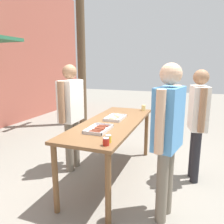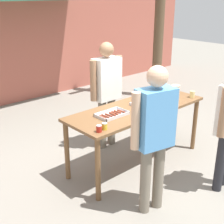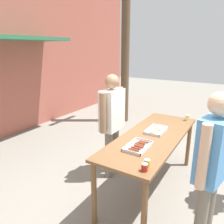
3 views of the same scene
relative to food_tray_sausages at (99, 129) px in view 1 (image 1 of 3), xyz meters
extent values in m
plane|color=gray|center=(0.50, -0.01, -0.94)|extent=(24.00, 24.00, 0.00)
cube|color=brown|center=(0.50, -0.01, -0.03)|extent=(2.24, 0.81, 0.04)
cylinder|color=brown|center=(-0.55, -0.35, -0.50)|extent=(0.07, 0.07, 0.89)
cylinder|color=brown|center=(1.56, -0.35, -0.50)|extent=(0.07, 0.07, 0.89)
cylinder|color=brown|center=(-0.55, 0.33, -0.50)|extent=(0.07, 0.07, 0.89)
cylinder|color=brown|center=(1.56, 0.33, -0.50)|extent=(0.07, 0.07, 0.89)
cube|color=silver|center=(0.00, 0.00, -0.01)|extent=(0.44, 0.27, 0.01)
cube|color=silver|center=(0.00, -0.13, 0.01)|extent=(0.44, 0.01, 0.03)
cube|color=silver|center=(0.00, 0.13, 0.01)|extent=(0.44, 0.01, 0.03)
cube|color=silver|center=(-0.21, 0.00, 0.01)|extent=(0.01, 0.27, 0.03)
cube|color=silver|center=(0.22, 0.00, 0.01)|extent=(0.01, 0.27, 0.03)
cylinder|color=brown|center=(-0.17, 0.00, 0.01)|extent=(0.03, 0.13, 0.03)
cylinder|color=brown|center=(-0.12, 0.01, 0.01)|extent=(0.03, 0.15, 0.02)
cylinder|color=brown|center=(-0.06, 0.00, 0.01)|extent=(0.03, 0.14, 0.02)
cylinder|color=brown|center=(0.00, -0.01, 0.01)|extent=(0.05, 0.14, 0.03)
cylinder|color=brown|center=(0.06, 0.00, 0.01)|extent=(0.03, 0.14, 0.02)
cylinder|color=brown|center=(0.11, 0.01, 0.01)|extent=(0.04, 0.13, 0.03)
cylinder|color=brown|center=(0.17, -0.01, 0.01)|extent=(0.04, 0.14, 0.02)
cube|color=silver|center=(0.68, 0.00, -0.01)|extent=(0.43, 0.27, 0.01)
cube|color=silver|center=(0.68, -0.13, 0.01)|extent=(0.43, 0.01, 0.03)
cube|color=silver|center=(0.68, 0.13, 0.01)|extent=(0.43, 0.01, 0.03)
cube|color=silver|center=(0.47, 0.00, 0.01)|extent=(0.01, 0.27, 0.03)
cube|color=silver|center=(0.89, 0.00, 0.01)|extent=(0.01, 0.27, 0.03)
ellipsoid|color=beige|center=(0.53, 0.00, 0.02)|extent=(0.07, 0.12, 0.05)
ellipsoid|color=beige|center=(0.63, 0.00, 0.02)|extent=(0.06, 0.10, 0.04)
ellipsoid|color=beige|center=(0.73, -0.01, 0.02)|extent=(0.08, 0.12, 0.06)
ellipsoid|color=beige|center=(0.83, 0.01, 0.02)|extent=(0.06, 0.11, 0.04)
cylinder|color=#B22319|center=(-0.48, -0.30, 0.03)|extent=(0.07, 0.07, 0.08)
cylinder|color=#B2B2B7|center=(-0.48, -0.30, 0.07)|extent=(0.07, 0.07, 0.01)
cylinder|color=gold|center=(-0.38, -0.29, 0.03)|extent=(0.07, 0.07, 0.08)
cylinder|color=#B2B2B7|center=(-0.38, -0.29, 0.07)|extent=(0.07, 0.07, 0.01)
cylinder|color=#DBC67A|center=(1.48, -0.29, 0.04)|extent=(0.08, 0.08, 0.11)
cylinder|color=#756B5B|center=(0.46, 0.74, -0.51)|extent=(0.14, 0.14, 0.86)
cylinder|color=#756B5B|center=(0.66, 0.74, -0.51)|extent=(0.14, 0.14, 0.86)
cube|color=silver|center=(0.56, 0.74, 0.26)|extent=(0.46, 0.26, 0.68)
sphere|color=#936B4C|center=(0.56, 0.74, 0.73)|extent=(0.23, 0.23, 0.23)
cylinder|color=#936B4C|center=(0.28, 0.74, 0.28)|extent=(0.10, 0.10, 0.65)
cylinder|color=#936B4C|center=(0.84, 0.74, 0.28)|extent=(0.10, 0.10, 0.65)
cylinder|color=#756B5B|center=(-0.08, -0.93, -0.51)|extent=(0.13, 0.13, 0.87)
cylinder|color=#756B5B|center=(-0.27, -0.89, -0.51)|extent=(0.13, 0.13, 0.87)
cube|color=#5193D1|center=(-0.18, -0.91, 0.27)|extent=(0.47, 0.32, 0.69)
sphere|color=#DBAD89|center=(-0.18, -0.91, 0.75)|extent=(0.24, 0.24, 0.24)
cylinder|color=#DBAD89|center=(0.08, -0.97, 0.29)|extent=(0.10, 0.10, 0.65)
cylinder|color=#DBAD89|center=(-0.44, -0.85, 0.29)|extent=(0.10, 0.10, 0.65)
cylinder|color=#232328|center=(0.97, -1.23, -0.53)|extent=(0.12, 0.12, 0.83)
cylinder|color=#232328|center=(0.79, -1.26, -0.53)|extent=(0.12, 0.12, 0.83)
cube|color=silver|center=(0.88, -1.24, 0.21)|extent=(0.44, 0.29, 0.66)
sphere|color=#936B4C|center=(0.88, -1.24, 0.67)|extent=(0.22, 0.22, 0.22)
cylinder|color=#936B4C|center=(1.13, -1.20, 0.23)|extent=(0.09, 0.09, 0.62)
cylinder|color=#936B4C|center=(0.63, -1.29, 0.23)|extent=(0.09, 0.09, 0.62)
cylinder|color=brown|center=(3.31, 1.97, 1.75)|extent=(0.24, 0.24, 5.39)
camera|label=1|loc=(-2.56, -1.12, 0.84)|focal=35.00mm
camera|label=2|loc=(-2.69, -2.96, 1.58)|focal=50.00mm
camera|label=3|loc=(-2.43, -1.07, 1.26)|focal=35.00mm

